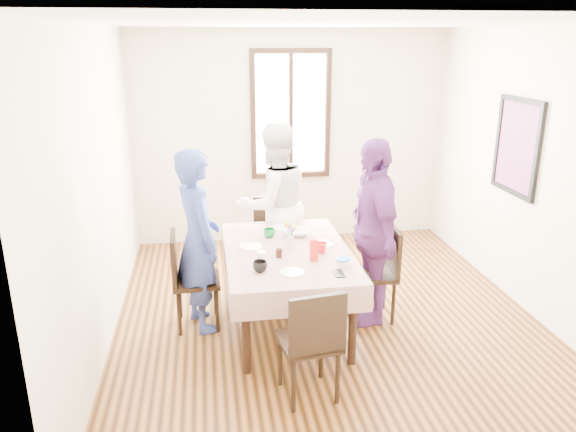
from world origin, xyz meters
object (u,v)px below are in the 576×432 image
at_px(chair_left, 197,280).
at_px(dining_table, 287,289).
at_px(person_far, 273,204).
at_px(person_left, 197,241).
at_px(chair_near, 308,341).
at_px(chair_right, 372,273).
at_px(chair_far, 273,241).
at_px(person_right, 372,232).

bearing_deg(chair_left, dining_table, 78.72).
height_order(dining_table, person_far, person_far).
distance_m(person_left, person_far, 1.20).
xyz_separation_m(dining_table, chair_left, (-0.82, 0.14, 0.08)).
relative_size(dining_table, person_far, 0.87).
bearing_deg(person_left, chair_left, 71.13).
distance_m(chair_left, chair_near, 1.45).
bearing_deg(person_far, person_left, 26.77).
bearing_deg(person_far, chair_right, 108.56).
bearing_deg(chair_near, person_far, 81.22).
relative_size(dining_table, chair_far, 1.69).
xyz_separation_m(chair_right, person_far, (-0.82, 0.99, 0.42)).
relative_size(chair_near, person_far, 0.52).
distance_m(chair_near, person_left, 1.49).
distance_m(dining_table, chair_near, 1.06).
bearing_deg(dining_table, chair_far, 90.00).
relative_size(chair_right, chair_near, 1.00).
bearing_deg(person_left, chair_right, -112.24).
distance_m(chair_right, person_left, 1.67).
xyz_separation_m(dining_table, chair_far, (0.00, 1.06, 0.08)).
relative_size(dining_table, person_left, 0.91).
xyz_separation_m(chair_near, person_right, (0.80, 1.10, 0.42)).
bearing_deg(chair_near, chair_right, 44.46).
bearing_deg(chair_near, dining_table, 81.22).
distance_m(chair_far, chair_near, 2.11).
height_order(dining_table, person_right, person_right).
distance_m(dining_table, chair_right, 0.83).
height_order(dining_table, chair_far, chair_far).
relative_size(chair_left, chair_near, 1.00).
height_order(chair_left, person_right, person_right).
xyz_separation_m(dining_table, chair_near, (0.00, -1.06, 0.08)).
bearing_deg(dining_table, person_far, 90.00).
distance_m(chair_right, chair_far, 1.30).
bearing_deg(person_far, chair_far, -111.27).
height_order(chair_left, person_far, person_far).
relative_size(chair_left, chair_right, 1.00).
height_order(dining_table, person_left, person_left).
xyz_separation_m(chair_far, person_right, (0.80, -1.01, 0.42)).
bearing_deg(chair_right, person_left, 90.22).
xyz_separation_m(chair_far, person_left, (-0.80, -0.91, 0.39)).
distance_m(chair_left, person_far, 1.29).
distance_m(chair_far, person_left, 1.27).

